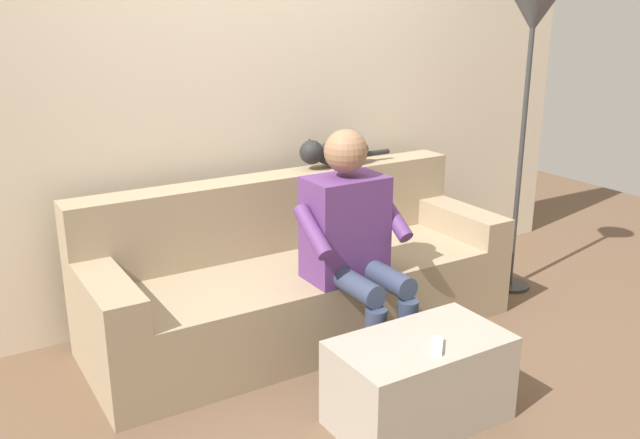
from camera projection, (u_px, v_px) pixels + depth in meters
ground_plane at (379, 391)px, 3.17m from camera, size 8.00×8.00×0.00m
back_wall at (249, 68)px, 3.80m from camera, size 4.75×0.06×2.72m
couch at (298, 279)px, 3.70m from camera, size 2.26×0.80×0.81m
coffee_table at (419, 381)px, 2.89m from camera, size 0.74×0.42×0.38m
person_solo_seated at (352, 236)px, 3.32m from camera, size 0.54×0.57×1.14m
cat_on_backrest at (336, 152)px, 3.91m from camera, size 0.60×0.15×0.17m
remote_white at (438, 346)px, 2.76m from camera, size 0.12×0.12×0.02m
floor_lamp at (531, 46)px, 3.89m from camera, size 0.27×0.27×1.76m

